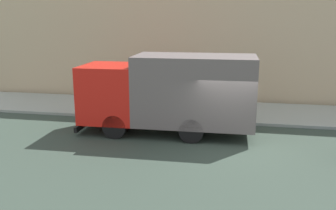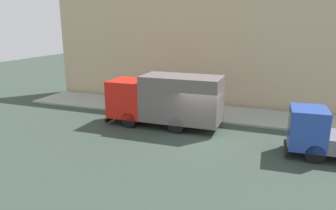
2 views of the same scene
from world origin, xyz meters
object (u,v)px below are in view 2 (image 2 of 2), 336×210
large_utility_truck (166,99)px  pedestrian_third (147,92)px  traffic_cone_orange (121,104)px  small_flatbed_truck (334,136)px  pedestrian_walking (143,99)px  pedestrian_standing (123,95)px

large_utility_truck → pedestrian_third: bearing=35.3°
large_utility_truck → traffic_cone_orange: size_ratio=11.39×
pedestrian_third → small_flatbed_truck: bearing=-50.9°
pedestrian_walking → pedestrian_standing: 2.17m
pedestrian_walking → traffic_cone_orange: size_ratio=2.70×
pedestrian_walking → pedestrian_standing: size_ratio=1.02×
pedestrian_standing → pedestrian_third: pedestrian_third is taller
pedestrian_standing → traffic_cone_orange: (-0.53, -0.12, -0.58)m
pedestrian_walking → traffic_cone_orange: 2.03m
small_flatbed_truck → pedestrian_walking: bearing=68.4°
small_flatbed_truck → traffic_cone_orange: small_flatbed_truck is taller
large_utility_truck → traffic_cone_orange: (2.46, 4.55, -1.33)m
pedestrian_third → pedestrian_walking: bearing=-97.2°
small_flatbed_truck → large_utility_truck: bearing=76.5°
pedestrian_walking → pedestrian_third: bearing=84.2°
small_flatbed_truck → traffic_cone_orange: (4.18, 13.84, -0.66)m
traffic_cone_orange → large_utility_truck: bearing=-118.4°
large_utility_truck → small_flatbed_truck: 9.48m
pedestrian_walking → pedestrian_standing: bearing=137.9°
pedestrian_third → traffic_cone_orange: pedestrian_third is taller
pedestrian_walking → pedestrian_third: (2.23, 0.70, 0.02)m
pedestrian_standing → pedestrian_third: size_ratio=0.97×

